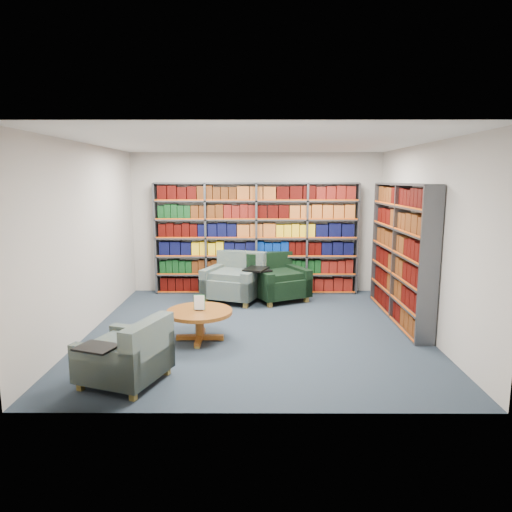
{
  "coord_description": "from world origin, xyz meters",
  "views": [
    {
      "loc": [
        0.03,
        -6.68,
        2.29
      ],
      "look_at": [
        0.0,
        0.6,
        1.05
      ],
      "focal_mm": 32.0,
      "sensor_mm": 36.0,
      "label": 1
    }
  ],
  "objects_px": {
    "chair_teal_front": "(130,358)",
    "coffee_table": "(200,316)",
    "chair_teal_left": "(236,281)",
    "chair_green_right": "(276,281)"
  },
  "relations": [
    {
      "from": "chair_green_right",
      "to": "chair_teal_left",
      "type": "bearing_deg",
      "value": -176.43
    },
    {
      "from": "chair_teal_front",
      "to": "coffee_table",
      "type": "height_order",
      "value": "chair_teal_front"
    },
    {
      "from": "chair_green_right",
      "to": "coffee_table",
      "type": "distance_m",
      "value": 2.59
    },
    {
      "from": "chair_green_right",
      "to": "coffee_table",
      "type": "xyz_separation_m",
      "value": [
        -1.17,
        -2.31,
        0.0
      ]
    },
    {
      "from": "chair_teal_left",
      "to": "chair_teal_front",
      "type": "distance_m",
      "value": 3.8
    },
    {
      "from": "chair_teal_front",
      "to": "chair_green_right",
      "type": "bearing_deg",
      "value": 64.41
    },
    {
      "from": "chair_teal_front",
      "to": "coffee_table",
      "type": "relative_size",
      "value": 1.17
    },
    {
      "from": "chair_teal_left",
      "to": "coffee_table",
      "type": "height_order",
      "value": "chair_teal_left"
    },
    {
      "from": "chair_teal_left",
      "to": "chair_teal_front",
      "type": "relative_size",
      "value": 1.19
    },
    {
      "from": "chair_teal_left",
      "to": "chair_teal_front",
      "type": "xyz_separation_m",
      "value": [
        -1.02,
        -3.66,
        -0.06
      ]
    }
  ]
}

